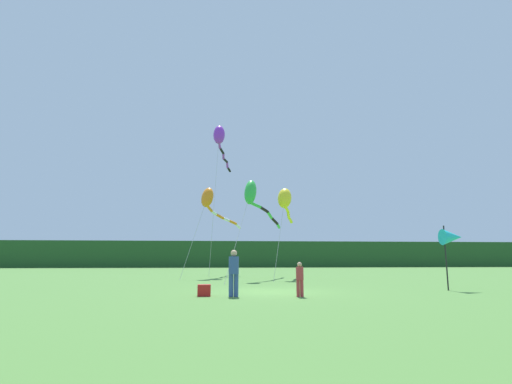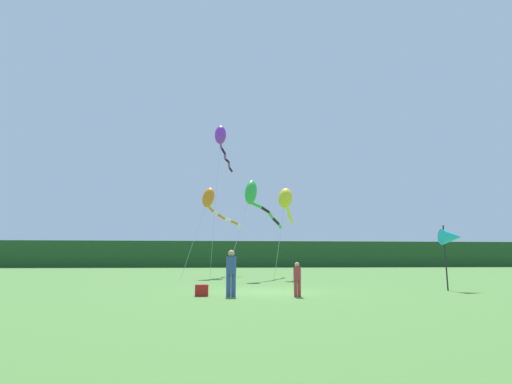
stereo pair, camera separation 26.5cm
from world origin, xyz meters
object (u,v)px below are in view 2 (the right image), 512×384
(banner_flag_pole, at_px, (451,237))
(kite_green, at_px, (254,197))
(kite_orange, at_px, (211,201))
(kite_purple, at_px, (221,138))
(person_child, at_px, (297,277))
(cooler_box, at_px, (202,290))
(kite_yellow, at_px, (286,200))
(person_adult, at_px, (231,270))

(banner_flag_pole, height_order, kite_green, kite_green)
(kite_orange, distance_m, kite_purple, 7.15)
(person_child, relative_size, banner_flag_pole, 0.44)
(cooler_box, xyz_separation_m, kite_green, (2.80, 10.64, 5.14))
(banner_flag_pole, height_order, kite_orange, kite_orange)
(kite_purple, bearing_deg, kite_green, -72.41)
(kite_orange, bearing_deg, banner_flag_pole, -48.76)
(banner_flag_pole, distance_m, kite_green, 12.41)
(kite_purple, xyz_separation_m, kite_yellow, (4.47, -6.23, -6.16))
(kite_yellow, bearing_deg, kite_purple, 125.67)
(kite_green, distance_m, kite_yellow, 2.39)
(banner_flag_pole, bearing_deg, kite_green, 131.14)
(cooler_box, relative_size, kite_orange, 0.07)
(cooler_box, bearing_deg, kite_green, 75.26)
(banner_flag_pole, bearing_deg, kite_purple, 122.14)
(kite_orange, relative_size, kite_green, 0.72)
(person_child, distance_m, banner_flag_pole, 7.75)
(cooler_box, relative_size, kite_yellow, 0.08)
(person_adult, relative_size, cooler_box, 3.53)
(kite_green, xyz_separation_m, kite_purple, (-2.26, 7.13, 6.09))
(kite_purple, bearing_deg, banner_flag_pole, -57.86)
(cooler_box, height_order, kite_yellow, kite_yellow)
(kite_green, relative_size, kite_purple, 0.73)
(banner_flag_pole, distance_m, kite_purple, 21.20)
(person_adult, relative_size, person_child, 1.36)
(kite_yellow, bearing_deg, person_adult, -108.39)
(kite_orange, distance_m, kite_green, 4.36)
(kite_orange, height_order, kite_yellow, kite_orange)
(person_child, height_order, cooler_box, person_child)
(kite_purple, bearing_deg, cooler_box, -91.73)
(cooler_box, xyz_separation_m, banner_flag_pole, (10.71, 1.59, 2.06))
(cooler_box, distance_m, kite_purple, 21.03)
(kite_green, bearing_deg, cooler_box, -104.74)
(cooler_box, height_order, kite_purple, kite_purple)
(person_adult, distance_m, person_child, 2.41)
(kite_orange, height_order, kite_purple, kite_purple)
(kite_orange, relative_size, kite_purple, 0.52)
(person_adult, distance_m, banner_flag_pole, 9.93)
(person_adult, height_order, banner_flag_pole, banner_flag_pole)
(kite_green, bearing_deg, kite_yellow, 22.16)
(kite_purple, bearing_deg, kite_yellow, -54.33)
(banner_flag_pole, height_order, kite_purple, kite_purple)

